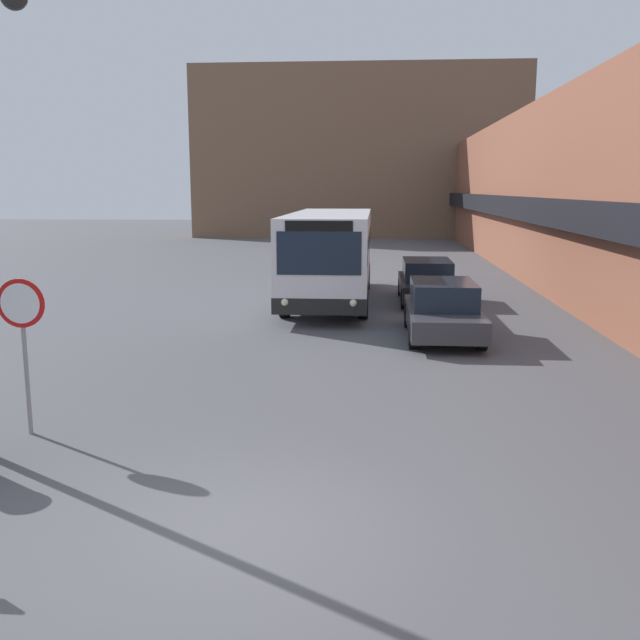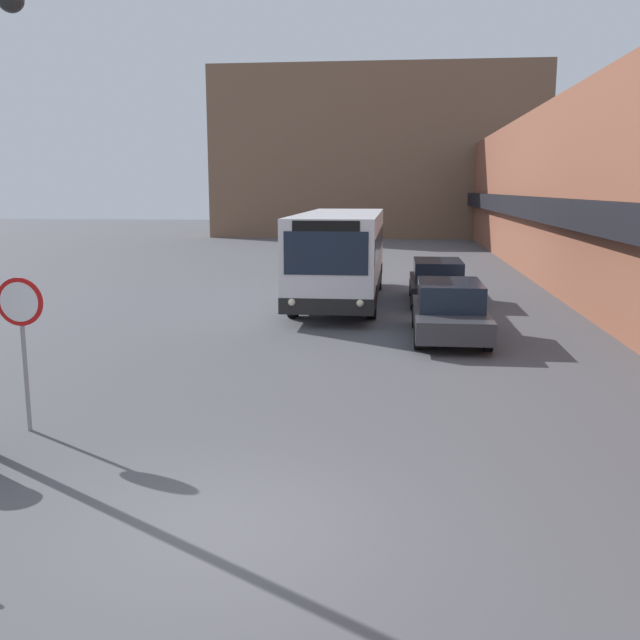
# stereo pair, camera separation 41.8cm
# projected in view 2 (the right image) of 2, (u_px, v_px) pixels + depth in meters

# --- Properties ---
(ground_plane) EXTENTS (160.00, 160.00, 0.00)m
(ground_plane) POSITION_uv_depth(u_px,v_px,m) (230.00, 530.00, 8.12)
(ground_plane) COLOR #515156
(building_row_right) EXTENTS (5.50, 60.00, 7.18)m
(building_row_right) POSITION_uv_depth(u_px,v_px,m) (594.00, 195.00, 29.86)
(building_row_right) COLOR brown
(building_row_right) RESTS_ON ground_plane
(building_backdrop_far) EXTENTS (26.00, 8.00, 13.17)m
(building_backdrop_far) POSITION_uv_depth(u_px,v_px,m) (377.00, 154.00, 57.75)
(building_backdrop_far) COLOR brown
(building_backdrop_far) RESTS_ON ground_plane
(city_bus) EXTENTS (2.64, 10.25, 3.03)m
(city_bus) POSITION_uv_depth(u_px,v_px,m) (341.00, 254.00, 24.15)
(city_bus) COLOR silver
(city_bus) RESTS_ON ground_plane
(parked_car_front) EXTENTS (1.86, 4.45, 1.46)m
(parked_car_front) POSITION_uv_depth(u_px,v_px,m) (450.00, 310.00, 18.39)
(parked_car_front) COLOR #38383D
(parked_car_front) RESTS_ON ground_plane
(parked_car_back) EXTENTS (1.85, 4.66, 1.44)m
(parked_car_back) POSITION_uv_depth(u_px,v_px,m) (437.00, 281.00, 24.21)
(parked_car_back) COLOR black
(parked_car_back) RESTS_ON ground_plane
(stop_sign) EXTENTS (0.76, 0.08, 2.48)m
(stop_sign) POSITION_uv_depth(u_px,v_px,m) (21.00, 320.00, 11.12)
(stop_sign) COLOR gray
(stop_sign) RESTS_ON ground_plane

